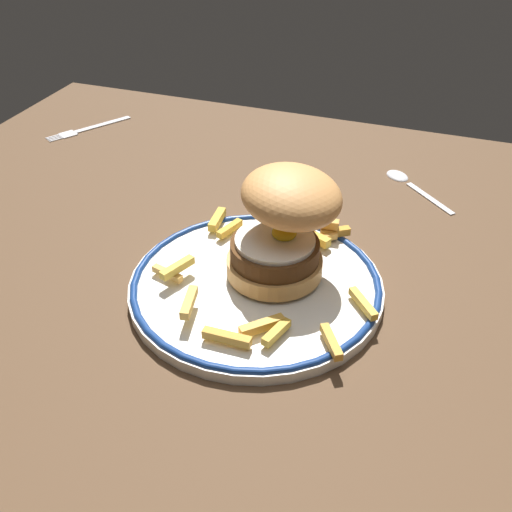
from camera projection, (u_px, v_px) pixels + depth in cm
name	position (u px, v px, depth cm)	size (l,w,h in cm)	color
ground_plane	(296.00, 318.00, 63.56)	(118.24, 96.22, 4.00)	#503824
dinner_plate	(256.00, 285.00, 63.59)	(26.70, 26.70, 1.60)	white
burger	(284.00, 222.00, 61.60)	(12.76, 13.25, 11.45)	tan
fries_pile	(266.00, 268.00, 63.69)	(24.02, 22.29, 1.97)	gold
fork	(87.00, 128.00, 97.71)	(8.71, 12.99, 0.36)	silver
spoon	(404.00, 179.00, 83.57)	(10.76, 10.45, 0.90)	silver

